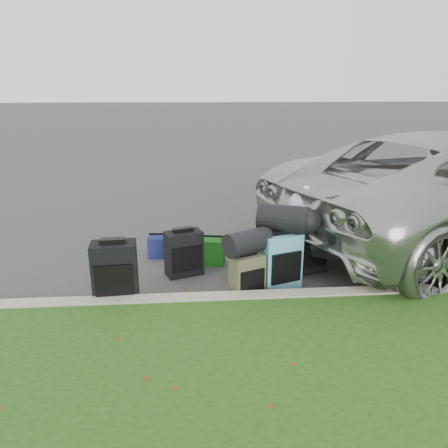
{
  "coord_description": "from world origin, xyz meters",
  "views": [
    {
      "loc": [
        -0.52,
        -5.13,
        2.25
      ],
      "look_at": [
        -0.1,
        0.2,
        0.55
      ],
      "focal_mm": 35.0,
      "sensor_mm": 36.0,
      "label": 1
    }
  ],
  "objects": [
    {
      "name": "ground",
      "position": [
        0.0,
        0.0,
        0.0
      ],
      "size": [
        120.0,
        120.0,
        0.0
      ],
      "primitive_type": "plane",
      "color": "#383535",
      "rests_on": "ground"
    },
    {
      "name": "curb",
      "position": [
        0.0,
        -1.0,
        0.07
      ],
      "size": [
        120.0,
        0.18,
        0.15
      ],
      "primitive_type": "cube",
      "color": "#9E937F",
      "rests_on": "ground"
    },
    {
      "name": "suitcase_small_black",
      "position": [
        -0.62,
        -0.09,
        0.28
      ],
      "size": [
        0.5,
        0.37,
        0.56
      ],
      "primitive_type": "cube",
      "rotation": [
        0.0,
        0.0,
        0.32
      ],
      "color": "black",
      "rests_on": "ground"
    },
    {
      "name": "suitcase_large_black_left",
      "position": [
        -1.35,
        -0.77,
        0.34
      ],
      "size": [
        0.49,
        0.32,
        0.68
      ],
      "primitive_type": "cube",
      "rotation": [
        0.0,
        0.0,
        0.08
      ],
      "color": "black",
      "rests_on": "ground"
    },
    {
      "name": "suitcase_olive",
      "position": [
        0.08,
        -0.74,
        0.24
      ],
      "size": [
        0.41,
        0.34,
        0.48
      ],
      "primitive_type": "cube",
      "rotation": [
        0.0,
        0.0,
        0.4
      ],
      "color": "#41422A",
      "rests_on": "ground"
    },
    {
      "name": "suitcase_teal",
      "position": [
        0.49,
        -0.54,
        0.33
      ],
      "size": [
        0.52,
        0.41,
        0.65
      ],
      "primitive_type": "cube",
      "rotation": [
        0.0,
        0.0,
        0.34
      ],
      "color": "teal",
      "rests_on": "ground"
    },
    {
      "name": "suitcase_large_black_right",
      "position": [
        0.93,
        -0.12,
        0.32
      ],
      "size": [
        0.49,
        0.38,
        0.64
      ],
      "primitive_type": "cube",
      "rotation": [
        0.0,
        0.0,
        0.33
      ],
      "color": "black",
      "rests_on": "ground"
    },
    {
      "name": "tote_green",
      "position": [
        -0.25,
        0.22,
        0.17
      ],
      "size": [
        0.34,
        0.29,
        0.34
      ],
      "primitive_type": "cube",
      "rotation": [
        0.0,
        0.0,
        -0.19
      ],
      "color": "#186215",
      "rests_on": "ground"
    },
    {
      "name": "tote_navy",
      "position": [
        -0.98,
        0.53,
        0.14
      ],
      "size": [
        0.28,
        0.23,
        0.29
      ],
      "primitive_type": "cube",
      "rotation": [
        0.0,
        0.0,
        -0.06
      ],
      "color": "navy",
      "rests_on": "ground"
    },
    {
      "name": "duffel_left",
      "position": [
        0.08,
        -0.68,
        0.62
      ],
      "size": [
        0.56,
        0.48,
        0.27
      ],
      "primitive_type": "cylinder",
      "rotation": [
        0.0,
        1.57,
        0.53
      ],
      "color": "black",
      "rests_on": "suitcase_olive"
    },
    {
      "name": "duffel_right",
      "position": [
        0.52,
        -0.46,
        0.81
      ],
      "size": [
        0.64,
        0.51,
        0.31
      ],
      "primitive_type": "cylinder",
      "rotation": [
        0.0,
        1.57,
        -0.41
      ],
      "color": "black",
      "rests_on": "suitcase_teal"
    },
    {
      "name": "trash_bag",
      "position": [
        0.87,
        -0.1,
        0.85
      ],
      "size": [
        0.42,
        0.42,
        0.42
      ],
      "primitive_type": "sphere",
      "color": "silver",
      "rests_on": "suitcase_large_black_right"
    }
  ]
}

